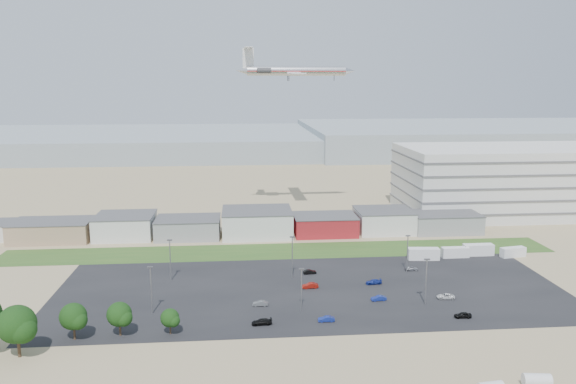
{
  "coord_description": "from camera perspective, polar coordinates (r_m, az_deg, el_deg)",
  "views": [
    {
      "loc": [
        -11.38,
        -105.38,
        48.0
      ],
      "look_at": [
        -0.23,
        22.0,
        23.39
      ],
      "focal_mm": 35.0,
      "sensor_mm": 36.0,
      "label": 1
    }
  ],
  "objects": [
    {
      "name": "parked_car_8",
      "position": [
        151.67,
        12.42,
        -7.59
      ],
      "size": [
        3.37,
        1.44,
        1.14
      ],
      "primitive_type": "imported",
      "rotation": [
        0.0,
        0.0,
        1.54
      ],
      "color": "#A5A5AA",
      "rests_on": "ground"
    },
    {
      "name": "box_trailer_a",
      "position": [
        161.39,
        13.59,
        -6.12
      ],
      "size": [
        8.81,
        3.45,
        3.23
      ],
      "primitive_type": null,
      "rotation": [
        0.0,
        0.0,
        -0.09
      ],
      "color": "silver",
      "rests_on": "ground"
    },
    {
      "name": "lightpole_front_r",
      "position": [
        128.81,
        13.84,
        -8.83
      ],
      "size": [
        1.23,
        0.51,
        10.44
      ],
      "primitive_type": null,
      "color": "slate",
      "rests_on": "ground"
    },
    {
      "name": "parked_car_13",
      "position": [
        118.44,
        3.91,
        -12.74
      ],
      "size": [
        3.45,
        1.23,
        1.13
      ],
      "primitive_type": "imported",
      "rotation": [
        0.0,
        0.0,
        -1.58
      ],
      "color": "navy",
      "rests_on": "ground"
    },
    {
      "name": "parked_car_3",
      "position": [
        116.91,
        -2.69,
        -13.03
      ],
      "size": [
        4.25,
        1.94,
        1.21
      ],
      "primitive_type": "imported",
      "rotation": [
        0.0,
        0.0,
        -1.51
      ],
      "color": "black",
      "rests_on": "ground"
    },
    {
      "name": "parked_car_2",
      "position": [
        125.36,
        17.34,
        -11.84
      ],
      "size": [
        3.6,
        1.61,
        1.2
      ],
      "primitive_type": "imported",
      "rotation": [
        0.0,
        0.0,
        -1.63
      ],
      "color": "black",
      "rests_on": "ground"
    },
    {
      "name": "airliner",
      "position": [
        210.74,
        0.86,
        12.21
      ],
      "size": [
        45.16,
        31.42,
        13.11
      ],
      "primitive_type": null,
      "rotation": [
        0.0,
        0.0,
        0.03
      ],
      "color": "silver"
    },
    {
      "name": "parking_lot",
      "position": [
        135.25,
        2.32,
        -9.9
      ],
      "size": [
        120.0,
        50.0,
        0.01
      ],
      "primitive_type": "cube",
      "color": "black",
      "rests_on": "ground"
    },
    {
      "name": "tree_near",
      "position": [
        114.23,
        -11.91,
        -12.59
      ],
      "size": [
        3.9,
        3.9,
        5.85
      ],
      "primitive_type": null,
      "color": "black",
      "rests_on": "ground"
    },
    {
      "name": "ground",
      "position": [
        116.36,
        1.09,
        -13.47
      ],
      "size": [
        700.0,
        700.0,
        0.0
      ],
      "primitive_type": "plane",
      "color": "#998861",
      "rests_on": "ground"
    },
    {
      "name": "tree_right",
      "position": [
        115.58,
        -16.76,
        -12.05
      ],
      "size": [
        5.12,
        5.12,
        7.68
      ],
      "primitive_type": null,
      "color": "black",
      "rests_on": "ground"
    },
    {
      "name": "tree_mid",
      "position": [
        116.59,
        -20.97,
        -11.98
      ],
      "size": [
        5.48,
        5.48,
        8.22
      ],
      "primitive_type": null,
      "color": "black",
      "rests_on": "ground"
    },
    {
      "name": "storage_tank_ne",
      "position": [
        103.01,
        23.96,
        -17.07
      ],
      "size": [
        4.59,
        2.74,
        2.6
      ],
      "primitive_type": null,
      "rotation": [
        0.0,
        0.0,
        -0.14
      ],
      "color": "silver",
      "rests_on": "ground"
    },
    {
      "name": "parked_car_1",
      "position": [
        130.28,
        9.19,
        -10.6
      ],
      "size": [
        3.59,
        1.54,
        1.15
      ],
      "primitive_type": "imported",
      "rotation": [
        0.0,
        0.0,
        -1.48
      ],
      "color": "navy",
      "rests_on": "ground"
    },
    {
      "name": "lightpole_front_l",
      "position": [
        123.76,
        -13.71,
        -9.67
      ],
      "size": [
        1.22,
        0.51,
        10.38
      ],
      "primitive_type": null,
      "color": "slate",
      "rests_on": "ground"
    },
    {
      "name": "lightpole_front_m",
      "position": [
        121.22,
        1.36,
        -9.95
      ],
      "size": [
        1.15,
        0.48,
        9.73
      ],
      "primitive_type": null,
      "color": "slate",
      "rests_on": "ground"
    },
    {
      "name": "parked_car_0",
      "position": [
        134.63,
        15.71,
        -10.16
      ],
      "size": [
        4.26,
        2.38,
        1.13
      ],
      "primitive_type": "imported",
      "rotation": [
        0.0,
        0.0,
        -1.7
      ],
      "color": "silver",
      "rests_on": "ground"
    },
    {
      "name": "parked_car_12",
      "position": [
        140.21,
        8.69,
        -9.01
      ],
      "size": [
        4.08,
        1.98,
        1.14
      ],
      "primitive_type": "imported",
      "rotation": [
        0.0,
        0.0,
        -1.47
      ],
      "color": "navy",
      "rests_on": "ground"
    },
    {
      "name": "hills_backdrop",
      "position": [
        425.74,
        1.97,
        5.02
      ],
      "size": [
        700.0,
        200.0,
        9.0
      ],
      "primitive_type": null,
      "color": "gray",
      "rests_on": "ground"
    },
    {
      "name": "lightpole_back_r",
      "position": [
        149.09,
        12.03,
        -6.15
      ],
      "size": [
        1.15,
        0.48,
        9.82
      ],
      "primitive_type": null,
      "color": "slate",
      "rests_on": "ground"
    },
    {
      "name": "parked_car_11",
      "position": [
        145.77,
        2.22,
        -8.11
      ],
      "size": [
        3.5,
        1.56,
        1.12
      ],
      "primitive_type": "imported",
      "rotation": [
        0.0,
        0.0,
        1.69
      ],
      "color": "black",
      "rests_on": "ground"
    },
    {
      "name": "box_trailer_c",
      "position": [
        169.66,
        18.76,
        -5.57
      ],
      "size": [
        8.54,
        2.73,
        3.19
      ],
      "primitive_type": null,
      "rotation": [
        0.0,
        0.0,
        0.01
      ],
      "color": "silver",
      "rests_on": "ground"
    },
    {
      "name": "box_trailer_b",
      "position": [
        165.77,
        16.61,
        -5.89
      ],
      "size": [
        7.64,
        2.5,
        2.85
      ],
      "primitive_type": null,
      "rotation": [
        0.0,
        0.0,
        0.02
      ],
      "color": "silver",
      "rests_on": "ground"
    },
    {
      "name": "tree_left",
      "position": [
        113.04,
        -25.82,
        -12.36
      ],
      "size": [
        7.28,
        7.28,
        10.92
      ],
      "primitive_type": null,
      "color": "black",
      "rests_on": "ground"
    },
    {
      "name": "grass_strip",
      "position": [
        164.93,
        -0.83,
        -6.02
      ],
      "size": [
        160.0,
        16.0,
        0.02
      ],
      "primitive_type": "cube",
      "color": "#2C531F",
      "rests_on": "ground"
    },
    {
      "name": "lightpole_back_m",
      "position": [
        141.54,
        0.43,
        -6.64
      ],
      "size": [
        1.26,
        0.53,
        10.72
      ],
      "primitive_type": null,
      "color": "slate",
      "rests_on": "ground"
    },
    {
      "name": "building_row",
      "position": [
        181.87,
        -6.63,
        -3.18
      ],
      "size": [
        170.0,
        20.0,
        8.0
      ],
      "primitive_type": null,
      "color": "silver",
      "rests_on": "ground"
    },
    {
      "name": "box_trailer_d",
      "position": [
        171.63,
        21.88,
        -5.68
      ],
      "size": [
        7.51,
        3.54,
        2.71
      ],
      "primitive_type": null,
      "rotation": [
        0.0,
        0.0,
        0.18
      ],
      "color": "silver",
      "rests_on": "ground"
    },
    {
      "name": "parked_car_7",
      "position": [
        136.06,
        2.26,
        -9.48
      ],
      "size": [
        4.03,
        1.76,
        1.29
      ],
      "primitive_type": "imported",
      "rotation": [
        0.0,
        0.0,
        -1.47
      ],
      "color": "maroon",
      "rests_on": "ground"
    },
    {
      "name": "parked_car_4",
      "position": [
        126.04,
        -2.83,
        -11.23
      ],
      "size": [
        3.5,
        1.52,
        1.12
      ],
      "primitive_type": "imported",
      "rotation": [
        0.0,
        0.0,
        -1.67
      ],
      "color": "#595B5E",
      "rests_on": "ground"
    },
    {
      "name": "parking_garage",
      "position": [
        227.36,
        21.56,
        1.14
      ],
      "size": [
        80.0,
        40.0,
        25.0
      ],
      "primitive_type": "cube",
      "color": "silver",
      "rests_on": "ground"
    },
    {
      "name": "lightpole_back_l",
      "position": [
        142.7,
        -11.87,
        -6.79
      ],
      "size": [
        1.23,
        0.51,
        10.46
      ],
      "primitive_type": null,
      "color": "slate",
      "rests_on": "ground"
    }
  ]
}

